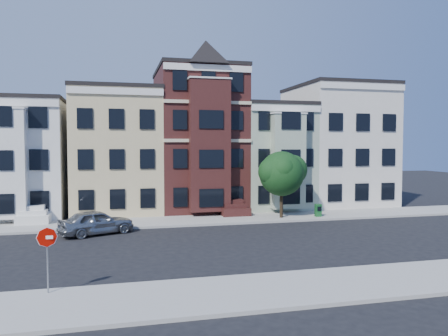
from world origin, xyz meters
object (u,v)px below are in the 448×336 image
object	(u,v)px
street_tree	(282,177)
fire_hydrant	(75,223)
stop_sign	(47,256)
newspaper_box	(318,210)
parked_car	(96,222)

from	to	relation	value
street_tree	fire_hydrant	world-z (taller)	street_tree
street_tree	stop_sign	distance (m)	20.18
newspaper_box	street_tree	bearing A→B (deg)	176.10
street_tree	stop_sign	size ratio (longest dim) A/B	2.23
fire_hydrant	stop_sign	bearing A→B (deg)	-88.93
fire_hydrant	newspaper_box	bearing A→B (deg)	0.47
street_tree	newspaper_box	world-z (taller)	street_tree
parked_car	fire_hydrant	xyz separation A→B (m)	(-1.50, 2.06, -0.33)
fire_hydrant	stop_sign	size ratio (longest dim) A/B	0.22
parked_car	stop_sign	world-z (taller)	stop_sign
street_tree	fire_hydrant	size ratio (longest dim) A/B	10.29
newspaper_box	stop_sign	size ratio (longest dim) A/B	0.35
newspaper_box	parked_car	bearing A→B (deg)	-171.85
newspaper_box	fire_hydrant	world-z (taller)	newspaper_box
street_tree	stop_sign	bearing A→B (deg)	-136.67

